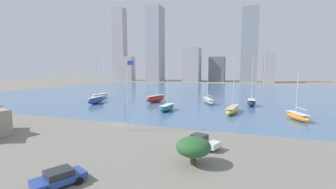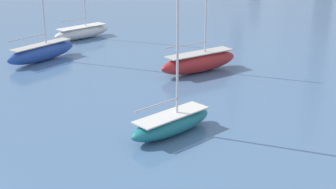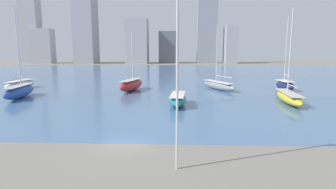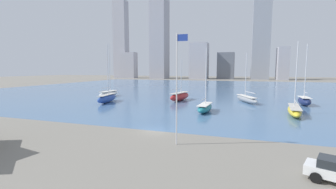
# 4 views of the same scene
# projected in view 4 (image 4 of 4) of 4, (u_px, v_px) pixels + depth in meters

# --- Properties ---
(ground_plane) EXTENTS (500.00, 500.00, 0.00)m
(ground_plane) POSITION_uv_depth(u_px,v_px,m) (156.00, 131.00, 30.23)
(ground_plane) COLOR gray
(harbor_water) EXTENTS (180.00, 140.00, 0.00)m
(harbor_water) POSITION_uv_depth(u_px,v_px,m) (215.00, 89.00, 96.31)
(harbor_water) COLOR #4C7099
(harbor_water) RESTS_ON ground_plane
(flag_pole) EXTENTS (1.24, 0.14, 12.06)m
(flag_pole) POSITION_uv_depth(u_px,v_px,m) (177.00, 86.00, 24.11)
(flag_pole) COLOR silver
(flag_pole) RESTS_ON ground_plane
(distant_city_skyline) EXTENTS (152.90, 23.97, 72.84)m
(distant_city_skyline) POSITION_uv_depth(u_px,v_px,m) (183.00, 48.00, 199.08)
(distant_city_skyline) COLOR #9E9EA8
(distant_city_skyline) RESTS_ON ground_plane
(sailboat_navy) EXTENTS (2.36, 6.41, 14.00)m
(sailboat_navy) POSITION_uv_depth(u_px,v_px,m) (304.00, 101.00, 51.85)
(sailboat_navy) COLOR #19234C
(sailboat_navy) RESTS_ON harbor_water
(sailboat_white) EXTENTS (2.55, 9.05, 15.79)m
(sailboat_white) POSITION_uv_depth(u_px,v_px,m) (109.00, 93.00, 68.22)
(sailboat_white) COLOR white
(sailboat_white) RESTS_ON harbor_water
(sailboat_blue) EXTENTS (3.26, 9.92, 14.42)m
(sailboat_blue) POSITION_uv_depth(u_px,v_px,m) (107.00, 98.00, 56.16)
(sailboat_blue) COLOR #284CA8
(sailboat_blue) RESTS_ON harbor_water
(sailboat_teal) EXTENTS (2.72, 7.82, 12.39)m
(sailboat_teal) POSITION_uv_depth(u_px,v_px,m) (205.00, 107.00, 43.61)
(sailboat_teal) COLOR #1E757F
(sailboat_teal) RESTS_ON harbor_water
(sailboat_yellow) EXTENTS (3.49, 11.11, 13.33)m
(sailboat_yellow) POSITION_uv_depth(u_px,v_px,m) (294.00, 110.00, 41.03)
(sailboat_yellow) COLOR yellow
(sailboat_yellow) RESTS_ON harbor_water
(sailboat_red) EXTENTS (4.17, 10.11, 11.22)m
(sailboat_red) POSITION_uv_depth(u_px,v_px,m) (180.00, 96.00, 59.62)
(sailboat_red) COLOR #B72828
(sailboat_red) RESTS_ON harbor_water
(sailboat_gray) EXTENTS (6.02, 10.74, 12.43)m
(sailboat_gray) POSITION_uv_depth(u_px,v_px,m) (246.00, 99.00, 56.45)
(sailboat_gray) COLOR gray
(sailboat_gray) RESTS_ON harbor_water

